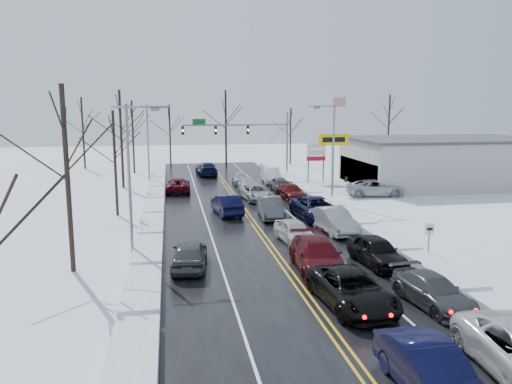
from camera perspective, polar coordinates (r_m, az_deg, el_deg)
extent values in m
plane|color=silver|center=(35.00, 0.60, -4.83)|extent=(160.00, 160.00, 0.00)
cube|color=black|center=(36.91, 0.03, -4.04)|extent=(14.00, 84.00, 0.01)
cube|color=silver|center=(36.42, -11.87, -4.46)|extent=(1.70, 72.00, 0.62)
cube|color=silver|center=(38.91, 11.15, -3.51)|extent=(1.70, 72.00, 0.62)
cylinder|color=slate|center=(63.20, 3.58, 5.45)|extent=(0.24, 0.24, 8.00)
cylinder|color=slate|center=(61.87, -2.31, 7.68)|extent=(13.00, 0.18, 0.18)
cylinder|color=slate|center=(62.84, 2.52, 6.71)|extent=(2.33, 0.10, 2.33)
cube|color=#0C591E|center=(61.42, -6.52, 7.98)|extent=(1.60, 0.08, 0.70)
cube|color=black|center=(62.12, -0.93, 7.10)|extent=(0.32, 0.25, 1.05)
sphere|color=#3F0705|center=(61.94, -0.90, 7.37)|extent=(0.20, 0.20, 0.20)
sphere|color=orange|center=(61.96, -0.90, 7.09)|extent=(0.22, 0.22, 0.22)
sphere|color=black|center=(61.97, -0.90, 6.81)|extent=(0.20, 0.20, 0.20)
cube|color=black|center=(61.62, -4.63, 7.04)|extent=(0.32, 0.25, 1.05)
sphere|color=#3F0705|center=(61.45, -4.62, 7.32)|extent=(0.20, 0.20, 0.20)
sphere|color=orange|center=(61.46, -4.62, 7.04)|extent=(0.22, 0.22, 0.22)
sphere|color=black|center=(61.48, -4.61, 6.76)|extent=(0.20, 0.20, 0.20)
cube|color=black|center=(61.38, -8.38, 6.96)|extent=(0.32, 0.25, 1.05)
sphere|color=#3F0705|center=(61.21, -8.38, 7.23)|extent=(0.20, 0.20, 0.20)
sphere|color=orange|center=(61.22, -8.37, 6.95)|extent=(0.22, 0.22, 0.22)
sphere|color=black|center=(61.24, -8.37, 6.67)|extent=(0.20, 0.20, 0.20)
cylinder|color=slate|center=(52.38, 8.75, 3.11)|extent=(0.20, 0.20, 5.60)
cube|color=yellow|center=(52.14, 8.83, 5.94)|extent=(3.20, 0.30, 1.20)
cube|color=black|center=(51.98, 8.89, 5.93)|extent=(2.40, 0.04, 0.50)
cylinder|color=slate|center=(57.90, 6.00, 3.01)|extent=(0.16, 0.16, 4.00)
cylinder|color=slate|center=(58.42, 7.70, 3.04)|extent=(0.16, 0.16, 4.00)
cube|color=white|center=(57.92, 6.90, 5.29)|extent=(2.20, 0.22, 0.70)
cube|color=white|center=(57.99, 6.88, 4.50)|extent=(2.20, 0.22, 0.70)
cube|color=#AE0D1F|center=(58.06, 6.87, 3.81)|extent=(2.20, 0.22, 0.50)
cylinder|color=slate|center=(30.11, 19.12, -5.68)|extent=(0.08, 0.08, 2.20)
cube|color=white|center=(29.89, 19.22, -4.02)|extent=(0.55, 0.05, 0.70)
cube|color=black|center=(29.86, 19.26, -4.03)|extent=(0.35, 0.02, 0.15)
cylinder|color=silver|center=(66.84, 8.65, 6.46)|extent=(0.14, 0.14, 10.00)
cube|color=#A8A8A3|center=(59.84, 20.49, 3.15)|extent=(20.00, 12.00, 5.00)
cube|color=#262628|center=(55.61, 11.54, 2.17)|extent=(0.10, 11.00, 2.80)
cube|color=#3F3F42|center=(59.62, 20.64, 5.67)|extent=(20.40, 12.40, 0.30)
cylinder|color=slate|center=(45.91, 8.82, 4.29)|extent=(0.18, 0.18, 9.00)
cylinder|color=slate|center=(45.45, 8.00, 9.69)|extent=(3.20, 0.12, 0.12)
cube|color=slate|center=(45.21, 7.01, 9.52)|extent=(0.50, 0.25, 0.18)
cylinder|color=slate|center=(29.70, -14.27, 1.07)|extent=(0.18, 0.18, 9.00)
cylinder|color=slate|center=(29.32, -13.06, 9.45)|extent=(3.20, 0.12, 0.12)
cube|color=slate|center=(29.29, -11.46, 9.21)|extent=(0.50, 0.25, 0.18)
cylinder|color=slate|center=(57.50, -12.23, 5.30)|extent=(0.18, 0.18, 9.00)
cylinder|color=slate|center=(57.30, -11.58, 9.61)|extent=(3.20, 0.12, 0.12)
cube|color=slate|center=(57.29, -10.77, 9.49)|extent=(0.50, 0.25, 0.18)
cylinder|color=#2D231C|center=(28.07, -20.73, 1.26)|extent=(0.27, 0.27, 10.00)
cylinder|color=#2D231C|center=(41.77, -15.80, 3.14)|extent=(0.23, 0.23, 8.50)
cylinder|color=#2D231C|center=(55.63, -15.13, 5.81)|extent=(0.28, 0.28, 10.50)
cylinder|color=#2D231C|center=(67.57, -13.88, 6.11)|extent=(0.25, 0.25, 9.50)
cylinder|color=#2D231C|center=(74.33, -19.15, 6.36)|extent=(0.27, 0.27, 10.00)
cylinder|color=#2D231C|center=(74.41, -9.80, 6.38)|extent=(0.24, 0.24, 9.00)
cylinder|color=#2D231C|center=(72.82, -3.46, 7.22)|extent=(0.29, 0.29, 11.00)
cylinder|color=#2D231C|center=(76.13, 3.96, 6.39)|extent=(0.23, 0.23, 8.50)
cylinder|color=#2D231C|center=(81.85, 14.91, 7.03)|extent=(0.28, 0.28, 10.50)
imported|color=black|center=(23.38, 10.85, -12.68)|extent=(3.04, 5.86, 1.58)
imported|color=#44090E|center=(27.69, 7.01, -8.94)|extent=(2.77, 6.06, 1.72)
imported|color=silver|center=(33.04, 4.37, -5.76)|extent=(2.23, 4.56, 1.50)
imported|color=#3F4244|center=(40.04, 1.69, -2.94)|extent=(2.00, 5.04, 1.63)
imported|color=#9EA1A6|center=(47.36, 0.00, -0.92)|extent=(2.89, 5.30, 1.41)
imported|color=#B0B4B9|center=(52.09, -0.89, 0.07)|extent=(2.01, 4.72, 1.36)
imported|color=#AEB0B7|center=(57.07, -1.86, 0.93)|extent=(1.85, 4.22, 1.42)
imported|color=#3B3D40|center=(24.35, 19.46, -12.15)|extent=(2.49, 4.98, 1.39)
imported|color=black|center=(29.28, 13.57, -8.09)|extent=(2.30, 4.89, 1.62)
imported|color=#999CA0|center=(35.94, 8.90, -4.56)|extent=(2.31, 5.33, 1.71)
imported|color=black|center=(39.79, 6.90, -3.10)|extent=(3.29, 6.39, 1.72)
imported|color=#470B09|center=(47.95, 4.05, -0.81)|extent=(2.31, 4.95, 1.40)
imported|color=#46494C|center=(52.48, 2.78, 0.13)|extent=(1.70, 4.13, 1.40)
imported|color=white|center=(57.94, 1.71, 1.07)|extent=(2.05, 5.24, 1.70)
imported|color=black|center=(41.26, -3.35, -2.57)|extent=(2.35, 5.18, 1.65)
imported|color=#4C0A11|center=(52.32, -8.90, 0.00)|extent=(2.57, 5.37, 1.48)
imported|color=black|center=(64.27, -5.68, 1.90)|extent=(2.66, 5.97, 1.70)
imported|color=#414346|center=(28.22, -7.58, -8.58)|extent=(2.35, 4.84, 1.59)
imported|color=silver|center=(50.97, 13.45, -0.42)|extent=(5.94, 3.22, 1.58)
imported|color=#424447|center=(54.23, 15.39, 0.10)|extent=(2.17, 4.92, 1.40)
imported|color=black|center=(60.36, 10.63, 1.26)|extent=(2.12, 4.19, 1.37)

